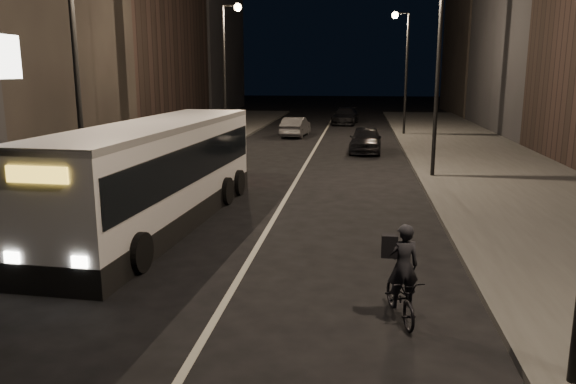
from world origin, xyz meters
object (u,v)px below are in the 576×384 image
(car_far, at_px, (345,116))
(streetlight_right_mid, at_px, (432,47))
(streetlight_left_near, at_px, (83,37))
(car_near, at_px, (366,139))
(cyclist_on_bicycle, at_px, (401,288))
(streetlight_right_far, at_px, (403,57))
(car_mid, at_px, (295,127))
(streetlight_left_far, at_px, (228,55))
(city_bus, at_px, (158,170))

(car_far, bearing_deg, streetlight_right_mid, -75.61)
(car_far, bearing_deg, streetlight_left_near, -96.67)
(car_near, bearing_deg, streetlight_left_near, -115.63)
(streetlight_left_near, xyz_separation_m, cyclist_on_bicycle, (8.68, -5.93, -4.75))
(streetlight_right_far, relative_size, streetlight_left_near, 1.00)
(car_mid, height_order, car_far, car_far)
(streetlight_left_near, relative_size, car_mid, 2.00)
(streetlight_left_far, xyz_separation_m, cyclist_on_bicycle, (8.68, -23.93, -4.75))
(cyclist_on_bicycle, relative_size, car_near, 0.44)
(streetlight_right_far, bearing_deg, car_far, 115.91)
(car_far, bearing_deg, city_bus, -92.98)
(cyclist_on_bicycle, relative_size, car_far, 0.39)
(streetlight_left_near, height_order, car_far, streetlight_left_near)
(streetlight_left_near, relative_size, cyclist_on_bicycle, 4.39)
(city_bus, relative_size, cyclist_on_bicycle, 6.08)
(streetlight_left_near, bearing_deg, streetlight_left_far, 90.00)
(car_mid, relative_size, car_far, 0.85)
(city_bus, bearing_deg, car_mid, 89.96)
(city_bus, xyz_separation_m, car_near, (6.11, 15.75, -0.91))
(city_bus, bearing_deg, streetlight_left_far, 100.10)
(streetlight_left_near, distance_m, car_far, 33.23)
(car_near, bearing_deg, car_far, 97.56)
(city_bus, height_order, car_near, city_bus)
(streetlight_left_near, xyz_separation_m, city_bus, (2.11, -0.21, -3.73))
(streetlight_right_mid, xyz_separation_m, streetlight_left_near, (-10.66, -8.00, 0.00))
(city_bus, height_order, cyclist_on_bicycle, city_bus)
(streetlight_left_far, bearing_deg, streetlight_right_far, 29.36)
(streetlight_left_near, distance_m, streetlight_left_far, 18.00)
(streetlight_left_far, relative_size, car_near, 1.93)
(streetlight_left_near, height_order, streetlight_left_far, same)
(streetlight_right_far, height_order, streetlight_left_near, same)
(streetlight_left_far, distance_m, cyclist_on_bicycle, 25.90)
(car_near, xyz_separation_m, car_far, (-1.55, 16.68, -0.02))
(city_bus, xyz_separation_m, car_far, (4.56, 32.43, -0.93))
(streetlight_right_mid, xyz_separation_m, car_mid, (-7.15, 14.63, -4.69))
(streetlight_right_far, relative_size, city_bus, 0.72)
(streetlight_left_far, distance_m, city_bus, 18.71)
(car_mid, bearing_deg, streetlight_right_far, -164.45)
(streetlight_left_near, bearing_deg, streetlight_right_far, 66.04)
(streetlight_left_far, relative_size, car_far, 1.69)
(car_near, bearing_deg, streetlight_right_far, 76.15)
(streetlight_right_mid, xyz_separation_m, cyclist_on_bicycle, (-1.98, -13.93, -4.75))
(city_bus, bearing_deg, car_far, 85.48)
(city_bus, distance_m, car_near, 16.92)
(streetlight_left_near, xyz_separation_m, streetlight_left_far, (0.00, 18.00, 0.00))
(streetlight_right_mid, distance_m, car_near, 9.18)
(car_near, distance_m, car_far, 16.75)
(cyclist_on_bicycle, distance_m, car_mid, 29.03)
(streetlight_right_far, bearing_deg, streetlight_left_far, -150.64)
(streetlight_left_near, bearing_deg, cyclist_on_bicycle, -34.34)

